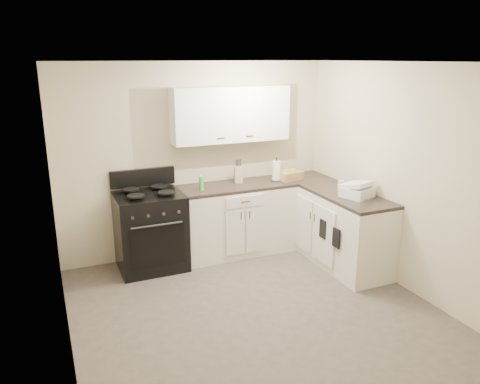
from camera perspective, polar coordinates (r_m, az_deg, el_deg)
name	(u,v)px	position (r m, az deg, el deg)	size (l,w,h in m)	color
floor	(254,310)	(5.03, 1.74, -14.21)	(3.60, 3.60, 0.00)	#473F38
ceiling	(256,62)	(4.35, 2.02, 15.57)	(3.60, 3.60, 0.00)	white
wall_back	(197,160)	(6.16, -5.31, 3.93)	(3.60, 3.60, 0.00)	beige
wall_right	(401,177)	(5.52, 19.02, 1.70)	(3.60, 3.60, 0.00)	beige
wall_left	(57,220)	(4.13, -21.36, -3.22)	(3.60, 3.60, 0.00)	beige
wall_front	(377,270)	(3.11, 16.35, -9.08)	(3.60, 3.60, 0.00)	beige
base_cabinets_back	(236,220)	(6.25, -0.54, -3.45)	(1.55, 0.60, 0.90)	silver
base_cabinets_right	(331,224)	(6.21, 11.04, -3.90)	(0.60, 1.90, 0.90)	silver
countertop_back	(235,186)	(6.11, -0.55, 0.71)	(1.55, 0.60, 0.04)	black
countertop_right	(333,190)	(6.06, 11.28, 0.28)	(0.60, 1.90, 0.04)	black
upper_cabinets	(231,114)	(6.07, -1.14, 9.46)	(1.55, 0.30, 0.70)	white
stove	(151,232)	(5.90, -10.85, -4.85)	(0.81, 0.69, 0.98)	black
knife_block	(238,174)	(6.19, -0.20, 2.16)	(0.10, 0.09, 0.22)	tan
paper_towel	(276,171)	(6.31, 4.43, 2.59)	(0.11, 0.11, 0.26)	white
soap_bottle	(201,184)	(5.84, -4.76, 1.04)	(0.06, 0.06, 0.18)	green
wicker_basket	(290,175)	(6.40, 6.07, 2.03)	(0.33, 0.22, 0.11)	tan
countertop_grill	(357,192)	(5.74, 14.08, 0.02)	(0.33, 0.31, 0.12)	white
glass_jar	(341,186)	(5.94, 12.22, 0.75)	(0.08, 0.08, 0.13)	silver
oven_mitt_near	(336,238)	(5.57, 11.64, -5.51)	(0.02, 0.13, 0.23)	black
oven_mitt_far	(323,229)	(5.78, 10.08, -4.46)	(0.02, 0.13, 0.23)	black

